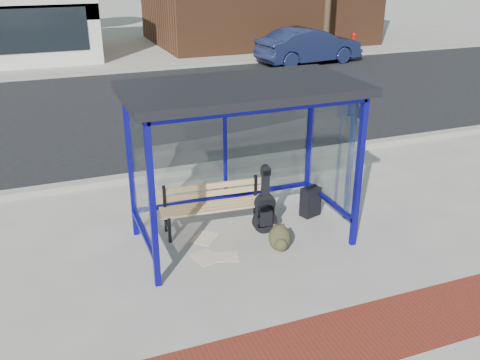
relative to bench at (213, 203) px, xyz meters
name	(u,v)px	position (x,y,z in m)	size (l,w,h in m)	color
ground	(242,239)	(0.31, -0.49, -0.45)	(120.00, 120.00, 0.00)	#B2ADA0
brick_paver_strip	(326,345)	(0.31, -3.09, -0.44)	(60.00, 1.00, 0.01)	maroon
curb_near	(190,170)	(0.31, 2.41, -0.39)	(60.00, 0.25, 0.12)	gray
street_asphalt	(140,109)	(0.31, 7.51, -0.44)	(60.00, 10.00, 0.00)	black
curb_far	(112,72)	(0.31, 12.61, -0.39)	(60.00, 0.25, 0.12)	gray
far_sidewalk	(104,64)	(0.31, 14.51, -0.44)	(60.00, 4.00, 0.01)	#B2ADA0
bus_shelter	(241,108)	(0.31, -0.41, 1.62)	(3.30, 1.80, 2.42)	#0F0D91
bench	(213,203)	(0.00, 0.00, 0.00)	(1.70, 0.53, 0.79)	black
guitar_bag	(265,210)	(0.72, -0.41, -0.05)	(0.40, 0.13, 1.07)	black
suitcase	(311,202)	(1.66, -0.15, -0.19)	(0.36, 0.28, 0.55)	black
backpack	(280,239)	(0.70, -1.00, -0.26)	(0.38, 0.36, 0.40)	#31301B
sign_post	(352,143)	(2.18, -0.44, 0.86)	(0.14, 0.28, 2.33)	navy
newspaper_a	(206,258)	(-0.39, -0.81, -0.44)	(0.41, 0.32, 0.01)	white
newspaper_b	(226,257)	(-0.11, -0.90, -0.44)	(0.36, 0.29, 0.01)	white
newspaper_c	(205,238)	(-0.23, -0.26, -0.44)	(0.42, 0.33, 0.01)	white
parked_car	(309,46)	(7.91, 11.73, 0.25)	(1.47, 4.21, 1.39)	#1A234B
fire_hydrant	(354,41)	(11.19, 13.68, -0.01)	(0.35, 0.24, 0.80)	#A60D0B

